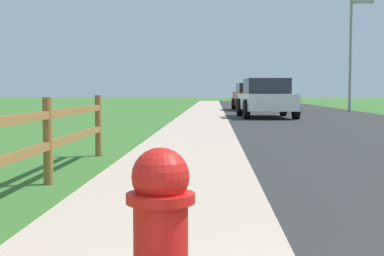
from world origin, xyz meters
The scene contains 8 objects.
ground_plane centered at (0.00, 25.00, 0.00)m, with size 120.00×120.00×0.00m, color #396C2B.
road_asphalt centered at (3.50, 27.00, 0.00)m, with size 7.00×66.00×0.01m, color #2C2C2C.
curb_concrete centered at (-3.00, 27.00, 0.00)m, with size 6.00×66.00×0.01m, color #C1A994.
grass_verge centered at (-4.50, 27.00, 0.01)m, with size 5.00×66.00×0.00m, color #396C2B.
rail_fence centered at (-2.40, 4.31, 0.58)m, with size 0.11×8.58×1.00m.
parked_suv_white centered at (1.57, 22.26, 0.78)m, with size 2.26×4.55×1.56m.
parked_car_red centered at (1.63, 30.99, 0.76)m, with size 2.25×4.80×1.49m.
street_lamp centered at (6.48, 28.54, 3.42)m, with size 1.17×0.20×5.67m.
Camera 1 is at (-0.53, -0.61, 1.07)m, focal length 53.31 mm.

